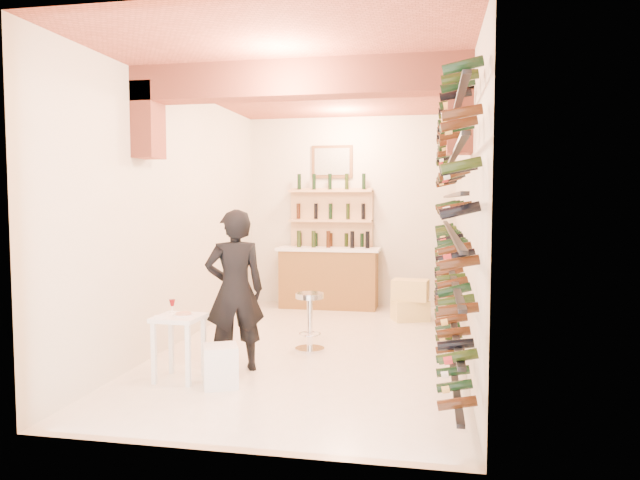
# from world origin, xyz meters

# --- Properties ---
(ground) EXTENTS (6.00, 6.00, 0.00)m
(ground) POSITION_xyz_m (0.00, 0.00, 0.00)
(ground) COLOR silver
(ground) RESTS_ON ground
(room_shell) EXTENTS (3.52, 6.02, 3.21)m
(room_shell) POSITION_xyz_m (0.00, -0.26, 2.25)
(room_shell) COLOR beige
(room_shell) RESTS_ON ground
(wine_rack) EXTENTS (0.32, 5.70, 2.56)m
(wine_rack) POSITION_xyz_m (1.53, 0.00, 1.55)
(wine_rack) COLOR black
(wine_rack) RESTS_ON ground
(back_counter) EXTENTS (1.70, 0.62, 1.29)m
(back_counter) POSITION_xyz_m (-0.30, 2.65, 0.53)
(back_counter) COLOR brown
(back_counter) RESTS_ON ground
(back_shelving) EXTENTS (1.40, 0.31, 2.73)m
(back_shelving) POSITION_xyz_m (-0.30, 2.89, 1.17)
(back_shelving) COLOR tan
(back_shelving) RESTS_ON ground
(tasting_table) EXTENTS (0.47, 0.47, 0.79)m
(tasting_table) POSITION_xyz_m (-1.09, -1.49, 0.53)
(tasting_table) COLOR white
(tasting_table) RESTS_ON ground
(white_stool) EXTENTS (0.43, 0.43, 0.40)m
(white_stool) POSITION_xyz_m (-0.61, -1.61, 0.20)
(white_stool) COLOR white
(white_stool) RESTS_ON ground
(person) EXTENTS (0.74, 0.65, 1.71)m
(person) POSITION_xyz_m (-0.65, -1.07, 0.85)
(person) COLOR black
(person) RESTS_ON ground
(chrome_barstool) EXTENTS (0.36, 0.36, 0.69)m
(chrome_barstool) POSITION_xyz_m (-0.05, -0.12, 0.40)
(chrome_barstool) COLOR silver
(chrome_barstool) RESTS_ON ground
(crate_lower) EXTENTS (0.60, 0.51, 0.31)m
(crate_lower) POSITION_xyz_m (1.08, 1.86, 0.15)
(crate_lower) COLOR #E1CA7B
(crate_lower) RESTS_ON ground
(crate_upper) EXTENTS (0.56, 0.42, 0.31)m
(crate_upper) POSITION_xyz_m (1.08, 1.86, 0.46)
(crate_upper) COLOR #E1CA7B
(crate_upper) RESTS_ON crate_lower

